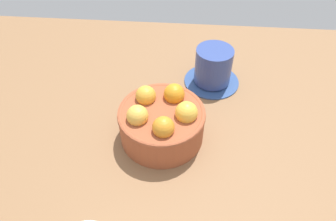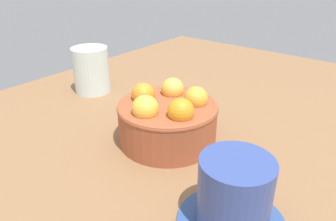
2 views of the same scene
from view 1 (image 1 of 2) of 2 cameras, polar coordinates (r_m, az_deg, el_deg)
The scene contains 3 objects.
ground_plane at distance 59.81cm, azimuth -1.08°, elevation -5.87°, with size 120.68×83.12×4.08cm, color brown.
terracotta_bowl at distance 55.22cm, azimuth -1.14°, elevation -1.89°, with size 15.45×15.45×9.06cm.
coffee_cup at distance 67.73cm, azimuth 8.30°, elevation 7.76°, with size 12.08×12.08×8.36cm.
Camera 1 is at (4.25, -37.45, 44.39)cm, focal length 33.11 mm.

